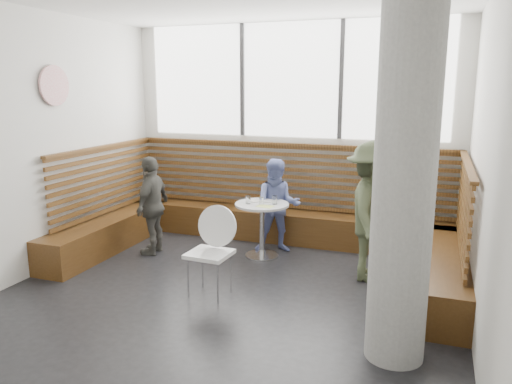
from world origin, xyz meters
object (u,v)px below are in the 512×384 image
(concrete_column, at_px, (405,175))
(child_left, at_px, (153,205))
(adult_man, at_px, (372,211))
(child_back, at_px, (278,206))
(cafe_table, at_px, (262,219))
(cafe_chair, at_px, (212,243))

(concrete_column, distance_m, child_left, 3.90)
(adult_man, distance_m, child_back, 1.50)
(child_back, bearing_deg, concrete_column, -69.75)
(adult_man, distance_m, child_left, 2.96)
(cafe_table, distance_m, cafe_chair, 1.35)
(cafe_chair, height_order, child_left, child_left)
(cafe_chair, bearing_deg, adult_man, 35.79)
(child_back, relative_size, child_left, 0.96)
(cafe_table, height_order, child_left, child_left)
(cafe_table, xyz_separation_m, cafe_chair, (-0.12, -1.34, 0.05))
(cafe_chair, height_order, child_back, child_back)
(cafe_table, xyz_separation_m, child_back, (0.13, 0.30, 0.12))
(concrete_column, height_order, cafe_table, concrete_column)
(concrete_column, xyz_separation_m, adult_man, (-0.44, 1.73, -0.76))
(concrete_column, distance_m, child_back, 3.09)
(adult_man, bearing_deg, child_left, 85.42)
(concrete_column, distance_m, adult_man, 1.93)
(adult_man, height_order, child_back, adult_man)
(child_back, bearing_deg, child_left, -174.98)
(cafe_chair, relative_size, child_back, 0.75)
(child_left, bearing_deg, adult_man, 86.66)
(adult_man, bearing_deg, child_back, 60.28)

